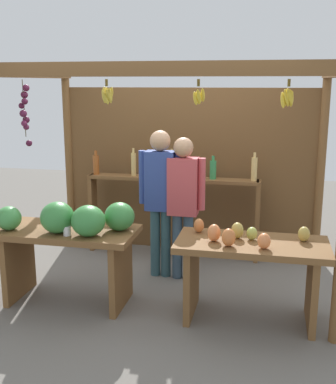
% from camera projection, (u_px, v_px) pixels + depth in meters
% --- Properties ---
extents(ground_plane, '(12.00, 12.00, 0.00)m').
position_uv_depth(ground_plane, '(172.00, 278.00, 5.35)').
color(ground_plane, slate).
rests_on(ground_plane, ground).
extents(market_stall, '(3.35, 2.13, 2.31)m').
position_uv_depth(market_stall, '(180.00, 153.00, 5.49)').
color(market_stall, brown).
rests_on(market_stall, ground).
extents(fruit_counter_left, '(1.40, 0.69, 1.05)m').
position_uv_depth(fruit_counter_left, '(71.00, 235.00, 4.59)').
color(fruit_counter_left, brown).
rests_on(fruit_counter_left, ground).
extents(fruit_counter_right, '(1.36, 0.64, 0.91)m').
position_uv_depth(fruit_counter_right, '(250.00, 261.00, 4.32)').
color(fruit_counter_right, brown).
rests_on(fruit_counter_right, ground).
extents(bottle_shelf_unit, '(2.15, 0.22, 1.35)m').
position_uv_depth(bottle_shelf_unit, '(172.00, 194.00, 5.92)').
color(bottle_shelf_unit, brown).
rests_on(bottle_shelf_unit, ground).
extents(vendor_man, '(0.48, 0.22, 1.64)m').
position_uv_depth(vendor_man, '(160.00, 190.00, 5.22)').
color(vendor_man, '#2E505A').
rests_on(vendor_man, ground).
extents(vendor_woman, '(0.48, 0.21, 1.58)m').
position_uv_depth(vendor_woman, '(183.00, 196.00, 5.15)').
color(vendor_woman, '#384F63').
rests_on(vendor_woman, ground).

